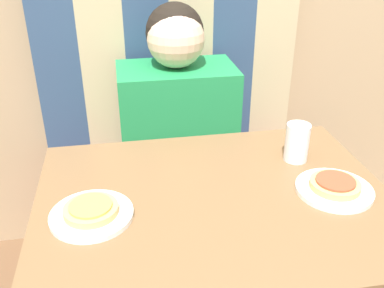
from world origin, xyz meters
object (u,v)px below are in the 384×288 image
at_px(plate_right, 334,190).
at_px(drinking_cup, 297,142).
at_px(person, 177,100).
at_px(pizza_left, 91,209).
at_px(pizza_right, 335,184).
at_px(plate_left, 92,215).

distance_m(plate_right, drinking_cup, 0.17).
height_order(person, drinking_cup, person).
relative_size(pizza_left, pizza_right, 1.00).
xyz_separation_m(plate_right, drinking_cup, (-0.03, 0.16, 0.05)).
distance_m(person, pizza_right, 0.71).
xyz_separation_m(plate_right, pizza_left, (-0.56, -0.00, 0.02)).
relative_size(plate_left, drinking_cup, 1.75).
relative_size(plate_right, drinking_cup, 1.75).
bearing_deg(pizza_right, pizza_left, 180.00).
height_order(person, plate_right, person).
xyz_separation_m(person, pizza_right, (0.28, -0.65, 0.03)).
distance_m(plate_left, pizza_right, 0.56).
xyz_separation_m(person, plate_right, (0.28, -0.65, 0.01)).
relative_size(person, drinking_cup, 6.07).
bearing_deg(person, pizza_right, -66.83).
xyz_separation_m(pizza_left, pizza_right, (0.56, 0.00, 0.00)).
distance_m(person, drinking_cup, 0.55).
xyz_separation_m(person, pizza_left, (-0.28, -0.65, 0.03)).
bearing_deg(drinking_cup, plate_left, -162.91).
distance_m(plate_left, pizza_left, 0.02).
height_order(plate_left, pizza_right, pizza_right).
bearing_deg(pizza_right, drinking_cup, 100.80).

